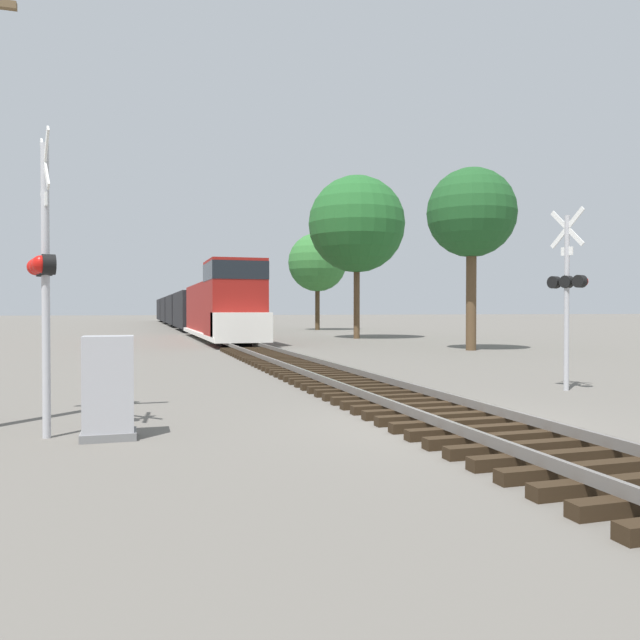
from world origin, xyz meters
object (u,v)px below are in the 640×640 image
(tree_deep_background, at_px, (317,262))
(relay_cabinet, at_px, (108,388))
(crossing_signal_far, at_px, (568,286))
(crossing_signal_near, at_px, (43,270))
(tree_mid_background, at_px, (357,224))
(freight_train, at_px, (184,310))
(tree_far_right, at_px, (472,214))

(tree_deep_background, bearing_deg, relay_cabinet, -110.17)
(crossing_signal_far, xyz_separation_m, tree_deep_background, (6.64, 43.41, 3.83))
(crossing_signal_near, xyz_separation_m, tree_deep_background, (17.88, 45.78, 3.78))
(crossing_signal_near, bearing_deg, relay_cabinet, 55.73)
(relay_cabinet, height_order, tree_mid_background, tree_mid_background)
(crossing_signal_near, distance_m, tree_mid_background, 32.94)
(crossing_signal_far, bearing_deg, tree_deep_background, -24.32)
(crossing_signal_far, bearing_deg, crossing_signal_near, 86.29)
(freight_train, distance_m, crossing_signal_near, 57.12)
(crossing_signal_near, distance_m, relay_cabinet, 2.04)
(relay_cabinet, height_order, tree_deep_background, tree_deep_background)
(crossing_signal_near, bearing_deg, tree_deep_background, 145.03)
(relay_cabinet, xyz_separation_m, tree_deep_background, (16.95, 46.13, 5.56))
(tree_far_right, bearing_deg, relay_cabinet, -133.87)
(tree_far_right, bearing_deg, tree_deep_background, 87.60)
(freight_train, bearing_deg, tree_deep_background, -43.84)
(crossing_signal_near, height_order, tree_deep_background, tree_deep_background)
(crossing_signal_near, bearing_deg, freight_train, 159.89)
(tree_deep_background, bearing_deg, tree_mid_background, -97.88)
(tree_far_right, distance_m, tree_deep_background, 29.82)
(tree_far_right, height_order, tree_deep_background, tree_deep_background)
(crossing_signal_near, distance_m, crossing_signal_far, 11.48)
(crossing_signal_far, bearing_deg, relay_cabinet, 89.16)
(tree_far_right, bearing_deg, crossing_signal_far, -111.62)
(crossing_signal_far, xyz_separation_m, relay_cabinet, (-10.30, -2.72, -1.73))
(freight_train, distance_m, tree_deep_background, 16.46)
(freight_train, xyz_separation_m, relay_cabinet, (-5.52, -57.10, -1.11))
(tree_deep_background, bearing_deg, crossing_signal_far, -98.70)
(relay_cabinet, bearing_deg, freight_train, 84.48)
(freight_train, distance_m, relay_cabinet, 57.38)
(crossing_signal_far, xyz_separation_m, tree_mid_background, (4.27, 26.26, 5.06))
(relay_cabinet, relative_size, tree_deep_background, 0.17)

